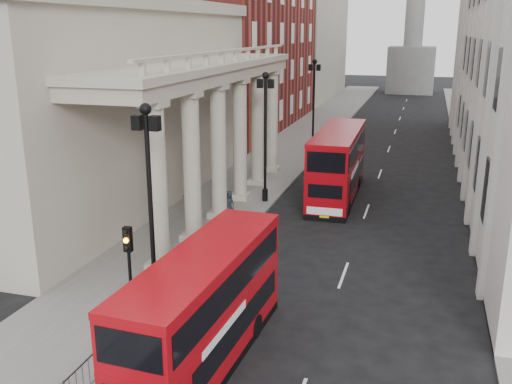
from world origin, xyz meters
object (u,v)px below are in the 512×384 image
pedestrian_b (190,198)px  pedestrian_c (229,204)px  lamp_post_mid (265,128)px  lamp_post_south (150,197)px  bus_near (205,307)px  pedestrian_a (191,209)px  bus_far (338,163)px  lamp_post_north (314,100)px  traffic_light (129,263)px

pedestrian_b → pedestrian_c: (2.51, 0.04, -0.13)m
lamp_post_mid → pedestrian_c: 5.58m
lamp_post_south → bus_near: bearing=-39.2°
bus_near → pedestrian_a: bus_near is taller
bus_far → pedestrian_a: bus_far is taller
lamp_post_north → lamp_post_south: bearing=-90.0°
bus_near → bus_far: bus_far is taller
lamp_post_mid → bus_far: (4.32, 2.51, -2.51)m
bus_far → pedestrian_b: 10.28m
traffic_light → pedestrian_b: (-3.84, 14.30, -2.07)m
pedestrian_a → pedestrian_c: pedestrian_a is taller
lamp_post_mid → pedestrian_c: size_ratio=5.29×
lamp_post_north → pedestrian_a: 22.25m
bus_near → lamp_post_south: bearing=143.6°
lamp_post_north → bus_far: lamp_post_north is taller
bus_far → pedestrian_a: bearing=-131.9°
pedestrian_a → pedestrian_c: 2.59m
lamp_post_mid → pedestrian_a: 7.47m
lamp_post_mid → pedestrian_c: lamp_post_mid is taller
lamp_post_south → lamp_post_north: size_ratio=1.00×
lamp_post_south → lamp_post_north: 32.00m
lamp_post_south → lamp_post_mid: (0.00, 16.00, 0.00)m
lamp_post_south → traffic_light: size_ratio=1.93×
pedestrian_a → pedestrian_b: bearing=106.0°
lamp_post_north → pedestrian_c: size_ratio=5.29×
bus_far → pedestrian_b: bus_far is taller
lamp_post_north → traffic_light: size_ratio=1.93×
lamp_post_mid → lamp_post_north: size_ratio=1.00×
traffic_light → bus_near: (3.03, -0.53, -1.01)m
lamp_post_north → pedestrian_b: size_ratio=4.56×
lamp_post_south → bus_near: lamp_post_south is taller
lamp_post_north → bus_far: 14.38m
pedestrian_a → pedestrian_b: size_ratio=0.98×
traffic_light → lamp_post_north: bearing=90.2°
bus_near → bus_far: 21.10m
lamp_post_north → pedestrian_b: bearing=-100.7°
bus_near → pedestrian_c: (-4.35, 14.87, -1.19)m
lamp_post_south → pedestrian_a: (-2.81, 10.27, -3.89)m
bus_far → pedestrian_a: size_ratio=5.95×
bus_far → pedestrian_a: (-7.13, -8.24, -1.38)m
lamp_post_mid → pedestrian_b: (-3.74, -3.72, -3.88)m
pedestrian_b → pedestrian_a: bearing=109.9°
lamp_post_north → bus_near: 34.81m
traffic_light → pedestrian_b: bearing=105.0°
bus_near → bus_far: (1.19, 21.07, 0.30)m
lamp_post_mid → lamp_post_north: 16.00m
traffic_light → pedestrian_a: size_ratio=2.40×
pedestrian_c → bus_far: bearing=59.7°
bus_near → traffic_light: bearing=172.8°
lamp_post_north → pedestrian_c: 20.12m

